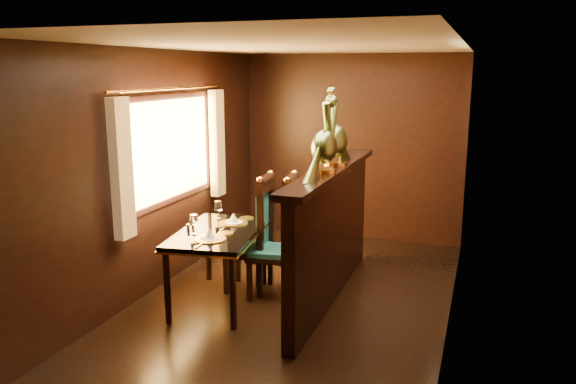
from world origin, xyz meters
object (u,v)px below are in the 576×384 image
chair_left (259,230)px  chair_right (283,233)px  peacock_left (324,132)px  dining_table (218,237)px  peacock_right (336,127)px

chair_left → chair_right: (0.29, -0.07, 0.01)m
chair_right → chair_left: bearing=158.6°
chair_left → peacock_left: 1.35m
dining_table → peacock_right: size_ratio=1.76×
chair_left → peacock_left: size_ratio=1.68×
peacock_left → peacock_right: (0.00, 0.41, 0.01)m
dining_table → peacock_right: bearing=20.0°
chair_left → peacock_left: peacock_left is taller
dining_table → chair_right: (0.56, 0.35, -0.00)m
chair_right → peacock_left: bearing=-32.3°
chair_right → peacock_right: size_ratio=1.68×
dining_table → chair_left: bearing=49.7°
chair_left → peacock_left: (0.77, -0.28, 1.08)m
chair_left → peacock_right: 1.34m
dining_table → chair_right: chair_right is taller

